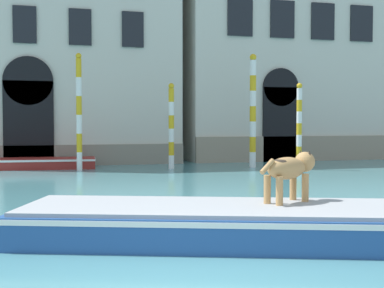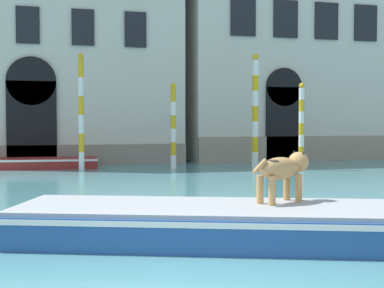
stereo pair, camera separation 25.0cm
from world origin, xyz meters
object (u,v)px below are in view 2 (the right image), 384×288
Objects in this scene: boat_foreground at (247,222)px; boat_moored_near_palazzo at (35,163)px; mooring_pole_2 at (255,110)px; mooring_pole_3 at (173,126)px; dog_on_deck at (283,169)px; mooring_pole_1 at (301,126)px; mooring_pole_0 at (81,112)px.

boat_moored_near_palazzo is (-3.69, 14.41, -0.08)m from boat_foreground.
mooring_pole_3 is (-3.37, 0.24, -0.62)m from mooring_pole_2.
dog_on_deck is 0.35× the size of mooring_pole_1.
boat_moored_near_palazzo is at bearing 140.45° from mooring_pole_0.
mooring_pole_2 is at bearing -1.98° from mooring_pole_0.
mooring_pole_0 is 1.32× the size of mooring_pole_1.
mooring_pole_1 is at bearing 37.69° from dog_on_deck.
boat_foreground is at bearing 171.77° from dog_on_deck.
dog_on_deck reaches higher than boat_foreground.
mooring_pole_0 is at bearing 178.02° from mooring_pole_2.
mooring_pole_2 is (-1.35, 1.47, 0.63)m from mooring_pole_1.
mooring_pole_2 is (5.04, 12.70, 2.04)m from boat_foreground.
dog_on_deck is 12.41m from mooring_pole_1.
mooring_pole_3 is at bearing 160.01° from mooring_pole_1.
mooring_pole_0 is at bearing 76.61° from dog_on_deck.
mooring_pole_3 reaches higher than boat_moored_near_palazzo.
boat_foreground is at bearing -71.34° from boat_moored_near_palazzo.
mooring_pole_3 is (1.67, 12.94, 1.42)m from boat_foreground.
mooring_pole_3 is (-4.71, 1.72, 0.01)m from mooring_pole_1.
mooring_pole_3 reaches higher than dog_on_deck.
mooring_pole_1 reaches higher than dog_on_deck.
dog_on_deck is 13.04m from mooring_pole_0.
boat_foreground is 1.68× the size of mooring_pole_2.
dog_on_deck is at bearing -94.38° from mooring_pole_3.
mooring_pole_0 reaches higher than mooring_pole_1.
mooring_pole_2 is 1.36× the size of mooring_pole_3.
mooring_pole_2 is at bearing -6.78° from boat_moored_near_palazzo.
dog_on_deck is 0.25× the size of mooring_pole_2.
boat_moored_near_palazzo is (-4.39, 14.19, -0.88)m from dog_on_deck.
boat_moored_near_palazzo is 1.49× the size of mooring_pole_3.
dog_on_deck is 12.78m from mooring_pole_3.
boat_foreground is 13.81m from mooring_pole_2.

